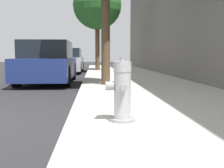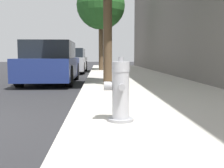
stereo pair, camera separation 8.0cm
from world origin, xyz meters
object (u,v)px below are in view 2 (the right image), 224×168
Objects in this scene: parked_car_near at (51,63)px; street_tree_far at (101,5)px; parked_car_mid at (70,61)px; fire_hydrant at (120,92)px.

parked_car_near is 7.00m from street_tree_far.
parked_car_mid is 3.50m from street_tree_far.
parked_car_near is 0.84× the size of street_tree_far.
street_tree_far is (1.78, 6.06, 3.02)m from parked_car_near.
parked_car_mid is at bearing 89.30° from parked_car_near.
street_tree_far is at bearing 1.46° from parked_car_mid.
parked_car_mid is at bearing 98.42° from fire_hydrant.
street_tree_far is (1.70, 0.04, 3.06)m from parked_car_mid.
street_tree_far reaches higher than parked_car_mid.
parked_car_near reaches higher than fire_hydrant.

